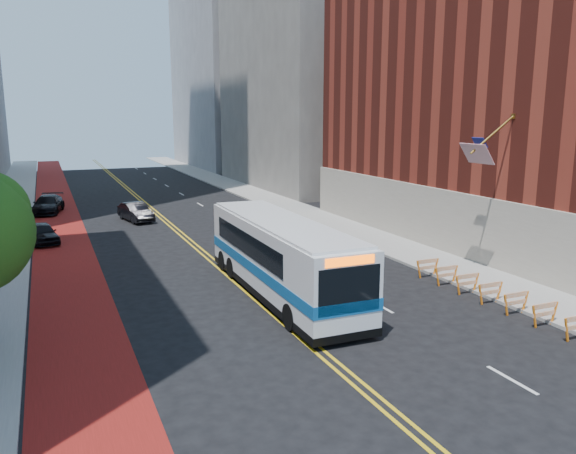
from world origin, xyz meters
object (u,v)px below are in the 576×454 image
at_px(car_b, 136,212).
at_px(car_c, 48,204).
at_px(transit_bus, 280,256).
at_px(car_a, 42,233).

xyz_separation_m(car_b, car_c, (-6.57, 6.94, 0.02)).
height_order(transit_bus, car_c, transit_bus).
bearing_deg(car_c, car_b, -35.36).
relative_size(transit_bus, car_b, 2.96).
height_order(car_b, car_c, car_c).
distance_m(transit_bus, car_c, 31.07).
bearing_deg(car_b, car_c, 121.47).
bearing_deg(car_c, car_a, -81.07).
bearing_deg(car_a, car_b, 27.11).
height_order(transit_bus, car_a, transit_bus).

